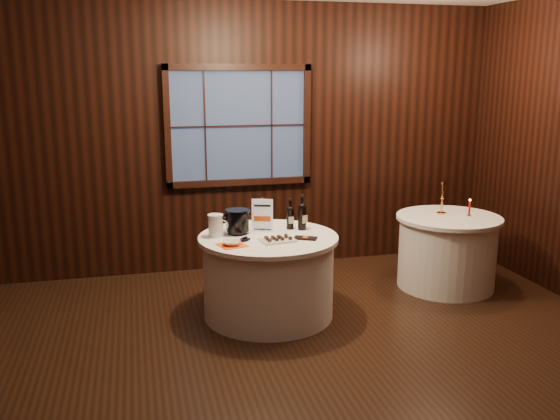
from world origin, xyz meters
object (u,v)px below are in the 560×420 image
object	(u,v)px
side_table	(447,251)
chocolate_box	(305,238)
main_table	(268,276)
cracker_bowl	(232,243)
port_bottle_right	(302,215)
glass_pitcher	(216,225)
red_candle	(469,209)
brass_candlestick	(442,202)
ice_bucket	(238,221)
chocolate_plate	(278,239)
port_bottle_left	(290,216)
grape_bunch	(246,239)
sign_stand	(263,220)

from	to	relation	value
side_table	chocolate_box	distance (m)	1.81
main_table	cracker_bowl	size ratio (longest dim) A/B	8.36
port_bottle_right	glass_pitcher	bearing A→B (deg)	159.33
red_candle	cracker_bowl	bearing A→B (deg)	-169.66
chocolate_box	brass_candlestick	world-z (taller)	brass_candlestick
port_bottle_right	red_candle	bearing A→B (deg)	-20.54
ice_bucket	red_candle	bearing A→B (deg)	2.50
chocolate_plate	glass_pitcher	world-z (taller)	glass_pitcher
port_bottle_left	ice_bucket	world-z (taller)	port_bottle_left
grape_bunch	glass_pitcher	size ratio (longest dim) A/B	0.78
port_bottle_right	grape_bunch	size ratio (longest dim) A/B	2.11
chocolate_plate	red_candle	world-z (taller)	red_candle
ice_bucket	grape_bunch	xyz separation A→B (m)	(0.02, -0.27, -0.10)
chocolate_box	red_candle	bearing A→B (deg)	41.44
cracker_bowl	chocolate_plate	bearing A→B (deg)	4.38
port_bottle_left	port_bottle_right	world-z (taller)	port_bottle_right
main_table	port_bottle_right	bearing A→B (deg)	21.19
chocolate_plate	glass_pitcher	distance (m)	0.59
main_table	side_table	size ratio (longest dim) A/B	1.19
ice_bucket	chocolate_box	world-z (taller)	ice_bucket
port_bottle_left	grape_bunch	xyz separation A→B (m)	(-0.49, -0.33, -0.11)
main_table	brass_candlestick	xyz separation A→B (m)	(1.97, 0.41, 0.51)
sign_stand	grape_bunch	distance (m)	0.39
main_table	port_bottle_right	xyz separation A→B (m)	(0.36, 0.14, 0.53)
chocolate_box	brass_candlestick	size ratio (longest dim) A/B	0.58
glass_pitcher	red_candle	distance (m)	2.67
main_table	sign_stand	xyz separation A→B (m)	(-0.01, 0.18, 0.49)
side_table	ice_bucket	xyz separation A→B (m)	(-2.26, -0.16, 0.50)
port_bottle_left	main_table	bearing A→B (deg)	-144.99
side_table	chocolate_box	bearing A→B (deg)	-164.15
sign_stand	glass_pitcher	bearing A→B (deg)	-150.66
main_table	glass_pitcher	world-z (taller)	glass_pitcher
side_table	cracker_bowl	distance (m)	2.46
chocolate_plate	grape_bunch	bearing A→B (deg)	167.99
chocolate_box	red_candle	xyz separation A→B (m)	(1.90, 0.43, 0.06)
ice_bucket	main_table	bearing A→B (deg)	-28.00
brass_candlestick	grape_bunch	bearing A→B (deg)	-166.17
glass_pitcher	cracker_bowl	distance (m)	0.34
sign_stand	glass_pitcher	size ratio (longest dim) A/B	1.56
main_table	grape_bunch	distance (m)	0.48
main_table	side_table	bearing A→B (deg)	8.53
grape_bunch	cracker_bowl	distance (m)	0.17
grape_bunch	cracker_bowl	bearing A→B (deg)	-147.25
cracker_bowl	red_candle	xyz separation A→B (m)	(2.57, 0.47, 0.05)
glass_pitcher	cracker_bowl	world-z (taller)	glass_pitcher
sign_stand	cracker_bowl	distance (m)	0.55
sign_stand	red_candle	xyz separation A→B (m)	(2.21, 0.06, -0.04)
sign_stand	grape_bunch	bearing A→B (deg)	-106.32
side_table	sign_stand	size ratio (longest dim) A/B	3.37
chocolate_plate	glass_pitcher	bearing A→B (deg)	150.36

